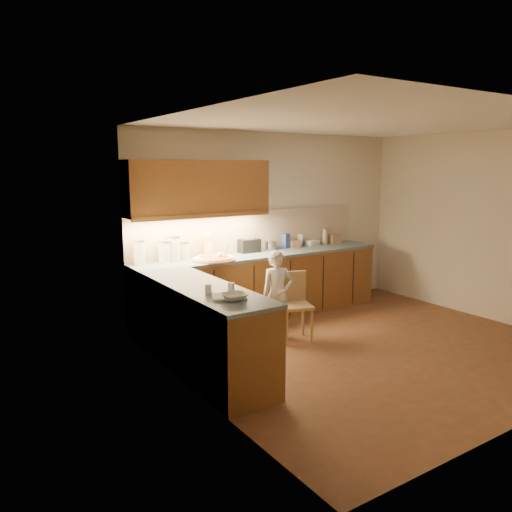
% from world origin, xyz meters
% --- Properties ---
extents(room, '(4.54, 4.50, 2.62)m').
position_xyz_m(room, '(0.00, 0.00, 1.68)').
color(room, brown).
rests_on(room, ground).
extents(l_counter, '(3.77, 2.62, 0.92)m').
position_xyz_m(l_counter, '(-0.92, 1.25, 0.46)').
color(l_counter, brown).
rests_on(l_counter, ground).
extents(backsplash, '(3.75, 0.02, 0.58)m').
position_xyz_m(backsplash, '(-0.38, 1.99, 1.21)').
color(backsplash, beige).
rests_on(backsplash, l_counter).
extents(upper_cabinets, '(1.95, 0.36, 0.73)m').
position_xyz_m(upper_cabinets, '(-1.27, 1.82, 1.85)').
color(upper_cabinets, brown).
rests_on(upper_cabinets, ground).
extents(pizza_on_board, '(0.55, 0.55, 0.22)m').
position_xyz_m(pizza_on_board, '(-1.18, 1.60, 0.94)').
color(pizza_on_board, tan).
rests_on(pizza_on_board, l_counter).
extents(child, '(0.46, 0.37, 1.11)m').
position_xyz_m(child, '(-0.70, 0.86, 0.55)').
color(child, silver).
rests_on(child, ground).
extents(wooden_chair, '(0.48, 0.48, 0.84)m').
position_xyz_m(wooden_chair, '(-0.55, 0.72, 0.49)').
color(wooden_chair, tan).
rests_on(wooden_chair, ground).
extents(mixing_bowl, '(0.25, 0.25, 0.06)m').
position_xyz_m(mixing_bowl, '(-1.95, -0.20, 0.95)').
color(mixing_bowl, silver).
rests_on(mixing_bowl, l_counter).
extents(canister_a, '(0.16, 0.16, 0.31)m').
position_xyz_m(canister_a, '(-2.10, 1.86, 1.08)').
color(canister_a, silver).
rests_on(canister_a, l_counter).
extents(canister_b, '(0.16, 0.16, 0.28)m').
position_xyz_m(canister_b, '(-1.77, 1.85, 1.06)').
color(canister_b, white).
rests_on(canister_b, l_counter).
extents(canister_c, '(0.17, 0.17, 0.33)m').
position_xyz_m(canister_c, '(-1.63, 1.87, 1.08)').
color(canister_c, silver).
rests_on(canister_c, l_counter).
extents(canister_d, '(0.15, 0.15, 0.24)m').
position_xyz_m(canister_d, '(-1.48, 1.88, 1.04)').
color(canister_d, white).
rests_on(canister_d, l_counter).
extents(oil_jug, '(0.14, 0.12, 0.34)m').
position_xyz_m(oil_jug, '(-1.13, 1.89, 1.07)').
color(oil_jug, gold).
rests_on(oil_jug, l_counter).
extents(toaster, '(0.30, 0.18, 0.19)m').
position_xyz_m(toaster, '(-0.48, 1.87, 1.02)').
color(toaster, black).
rests_on(toaster, l_counter).
extents(steel_pot, '(0.18, 0.18, 0.13)m').
position_xyz_m(steel_pot, '(-0.10, 1.89, 0.99)').
color(steel_pot, '#ADADB2').
rests_on(steel_pot, l_counter).
extents(blue_box, '(0.12, 0.10, 0.21)m').
position_xyz_m(blue_box, '(0.18, 1.90, 1.03)').
color(blue_box, '#354D9F').
rests_on(blue_box, l_counter).
extents(card_box_a, '(0.17, 0.13, 0.11)m').
position_xyz_m(card_box_a, '(0.33, 1.87, 0.97)').
color(card_box_a, '#A57959').
rests_on(card_box_a, l_counter).
extents(white_bottle, '(0.08, 0.08, 0.18)m').
position_xyz_m(white_bottle, '(0.46, 1.91, 1.01)').
color(white_bottle, silver).
rests_on(white_bottle, l_counter).
extents(flat_pack, '(0.20, 0.15, 0.08)m').
position_xyz_m(flat_pack, '(0.68, 1.88, 0.96)').
color(flat_pack, white).
rests_on(flat_pack, l_counter).
extents(tall_jar, '(0.08, 0.08, 0.24)m').
position_xyz_m(tall_jar, '(0.92, 1.87, 1.04)').
color(tall_jar, beige).
rests_on(tall_jar, l_counter).
extents(card_box_b, '(0.20, 0.17, 0.14)m').
position_xyz_m(card_box_b, '(1.11, 1.84, 0.99)').
color(card_box_b, '#A07C56').
rests_on(card_box_b, l_counter).
extents(dough_cloth, '(0.38, 0.35, 0.02)m').
position_xyz_m(dough_cloth, '(-1.95, -0.12, 0.93)').
color(dough_cloth, silver).
rests_on(dough_cloth, l_counter).
extents(spice_jar_a, '(0.07, 0.07, 0.08)m').
position_xyz_m(spice_jar_a, '(-2.04, 0.14, 0.96)').
color(spice_jar_a, white).
rests_on(spice_jar_a, l_counter).
extents(spice_jar_b, '(0.07, 0.07, 0.09)m').
position_xyz_m(spice_jar_b, '(-1.83, 0.07, 0.96)').
color(spice_jar_b, white).
rests_on(spice_jar_b, l_counter).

